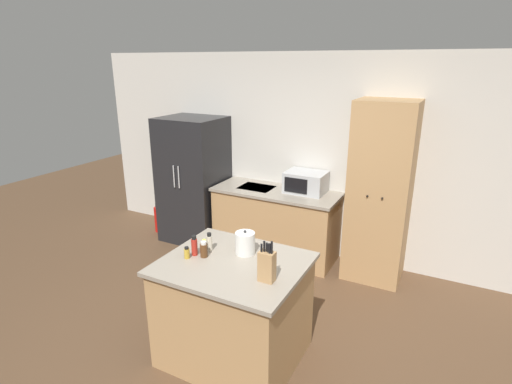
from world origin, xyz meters
TOP-DOWN VIEW (x-y plane):
  - ground_plane at (0.00, 0.00)m, footprint 14.00×14.00m
  - wall_back at (0.00, 2.33)m, footprint 7.20×0.06m
  - refrigerator at (-1.87, 1.94)m, footprint 0.84×0.75m
  - back_counter at (-0.60, 1.98)m, footprint 1.63×0.68m
  - pantry_cabinet at (0.68, 2.02)m, footprint 0.66×0.59m
  - kitchen_island at (-0.10, 0.04)m, footprint 1.16×0.99m
  - microwave at (-0.25, 2.09)m, footprint 0.49×0.39m
  - knife_block at (0.27, -0.09)m, footprint 0.12×0.08m
  - spice_bottle_tall_dark at (-0.37, 0.01)m, footprint 0.06×0.06m
  - spice_bottle_short_red at (-0.46, 0.01)m, footprint 0.05×0.05m
  - spice_bottle_amber_oil at (-0.40, 0.14)m, footprint 0.05×0.05m
  - spice_bottle_green_herb at (-0.41, 0.08)m, footprint 0.04×0.04m
  - spice_bottle_pale_salt at (-0.48, -0.07)m, footprint 0.05×0.05m
  - kettle at (-0.09, 0.23)m, footprint 0.17×0.17m
  - fire_extinguisher at (-2.50, 1.83)m, footprint 0.10×0.10m

SIDE VIEW (x-z plane):
  - ground_plane at x=0.00m, z-range 0.00..0.00m
  - fire_extinguisher at x=-2.50m, z-range -0.03..0.43m
  - back_counter at x=-0.60m, z-range 0.00..0.90m
  - kitchen_island at x=-0.10m, z-range 0.00..0.92m
  - refrigerator at x=-1.87m, z-range 0.00..1.76m
  - spice_bottle_pale_salt at x=-0.48m, z-range 0.91..1.01m
  - spice_bottle_green_herb at x=-0.41m, z-range 0.91..1.03m
  - spice_bottle_tall_dark at x=-0.37m, z-range 0.91..1.05m
  - spice_bottle_amber_oil at x=-0.40m, z-range 0.91..1.07m
  - spice_bottle_short_red at x=-0.46m, z-range 0.91..1.09m
  - kettle at x=-0.09m, z-range 0.90..1.12m
  - microwave at x=-0.25m, z-range 0.90..1.17m
  - knife_block at x=0.27m, z-range 0.87..1.21m
  - pantry_cabinet at x=0.68m, z-range 0.00..2.10m
  - wall_back at x=0.00m, z-range 0.00..2.60m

